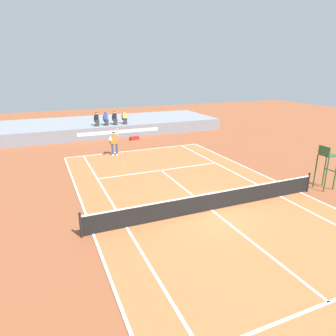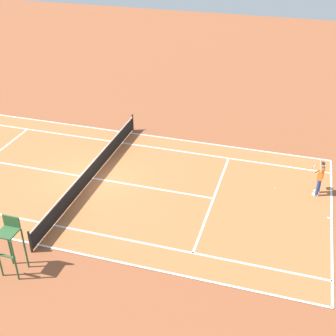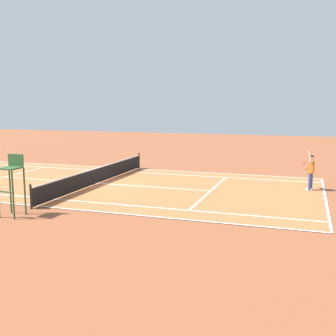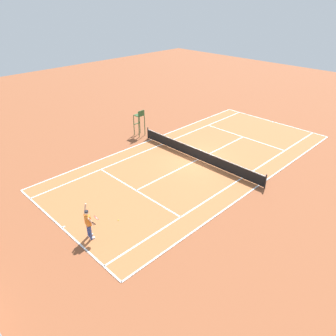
{
  "view_description": "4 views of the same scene",
  "coord_description": "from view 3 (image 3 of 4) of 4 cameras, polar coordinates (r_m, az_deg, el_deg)",
  "views": [
    {
      "loc": [
        -6.98,
        -11.06,
        6.35
      ],
      "look_at": [
        -0.56,
        3.92,
        1.0
      ],
      "focal_mm": 32.62,
      "sensor_mm": 36.0,
      "label": 1
    },
    {
      "loc": [
        18.09,
        9.54,
        12.68
      ],
      "look_at": [
        -0.56,
        3.92,
        1.0
      ],
      "focal_mm": 48.79,
      "sensor_mm": 36.0,
      "label": 2
    },
    {
      "loc": [
        20.23,
        10.89,
        4.4
      ],
      "look_at": [
        -0.56,
        3.92,
        1.0
      ],
      "focal_mm": 44.2,
      "sensor_mm": 36.0,
      "label": 3
    },
    {
      "loc": [
        -14.4,
        17.73,
        11.82
      ],
      "look_at": [
        -0.56,
        3.92,
        1.0
      ],
      "focal_mm": 34.4,
      "sensor_mm": 36.0,
      "label": 4
    }
  ],
  "objects": [
    {
      "name": "court",
      "position": [
        23.39,
        -9.59,
        -2.13
      ],
      "size": [
        11.08,
        23.88,
        0.03
      ],
      "color": "#B76638",
      "rests_on": "ground"
    },
    {
      "name": "tennis_player",
      "position": [
        22.35,
        19.07,
        -0.43
      ],
      "size": [
        0.82,
        0.61,
        2.08
      ],
      "color": "navy",
      "rests_on": "ground"
    },
    {
      "name": "umpire_chair",
      "position": [
        17.33,
        -20.72,
        -1.2
      ],
      "size": [
        0.77,
        0.77,
        2.44
      ],
      "color": "#2D562D",
      "rests_on": "ground"
    },
    {
      "name": "ground_plane",
      "position": [
        23.39,
        -9.59,
        -2.15
      ],
      "size": [
        80.0,
        80.0,
        0.0
      ],
      "primitive_type": "plane",
      "color": "brown"
    },
    {
      "name": "tennis_ball",
      "position": [
        22.45,
        13.9,
        -2.66
      ],
      "size": [
        0.07,
        0.07,
        0.07
      ],
      "primitive_type": "sphere",
      "color": "#D1E533",
      "rests_on": "ground"
    },
    {
      "name": "net",
      "position": [
        23.3,
        -9.62,
        -0.89
      ],
      "size": [
        11.98,
        0.1,
        1.07
      ],
      "color": "black",
      "rests_on": "ground"
    }
  ]
}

